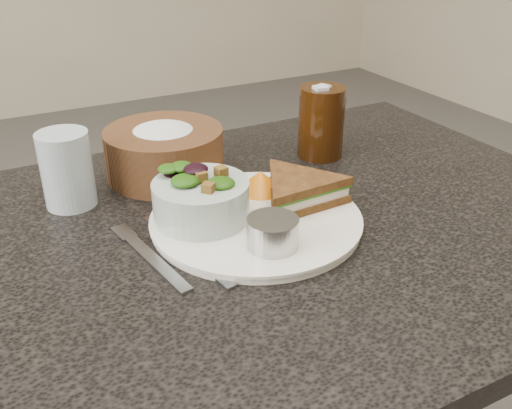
{
  "coord_description": "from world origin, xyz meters",
  "views": [
    {
      "loc": [
        -0.31,
        -0.58,
        1.13
      ],
      "look_at": [
        -0.0,
        0.0,
        0.78
      ],
      "focal_mm": 40.0,
      "sensor_mm": 36.0,
      "label": 1
    }
  ],
  "objects_px": {
    "cola_glass": "(321,119)",
    "sandwich": "(298,190)",
    "dinner_plate": "(256,220)",
    "dressing_ramekin": "(273,233)",
    "bread_basket": "(164,145)",
    "salad_bowl": "(201,194)",
    "water_glass": "(67,169)"
  },
  "relations": [
    {
      "from": "cola_glass",
      "to": "sandwich",
      "type": "bearing_deg",
      "value": -131.82
    },
    {
      "from": "dinner_plate",
      "to": "sandwich",
      "type": "bearing_deg",
      "value": 5.01
    },
    {
      "from": "dressing_ramekin",
      "to": "bread_basket",
      "type": "height_order",
      "value": "bread_basket"
    },
    {
      "from": "sandwich",
      "to": "salad_bowl",
      "type": "relative_size",
      "value": 1.19
    },
    {
      "from": "sandwich",
      "to": "dressing_ramekin",
      "type": "distance_m",
      "value": 0.12
    },
    {
      "from": "sandwich",
      "to": "dressing_ramekin",
      "type": "height_order",
      "value": "sandwich"
    },
    {
      "from": "dinner_plate",
      "to": "water_glass",
      "type": "height_order",
      "value": "water_glass"
    },
    {
      "from": "cola_glass",
      "to": "dressing_ramekin",
      "type": "bearing_deg",
      "value": -133.58
    },
    {
      "from": "salad_bowl",
      "to": "dressing_ramekin",
      "type": "relative_size",
      "value": 2.0
    },
    {
      "from": "dinner_plate",
      "to": "salad_bowl",
      "type": "xyz_separation_m",
      "value": [
        -0.07,
        0.03,
        0.04
      ]
    },
    {
      "from": "cola_glass",
      "to": "water_glass",
      "type": "relative_size",
      "value": 1.21
    },
    {
      "from": "dressing_ramekin",
      "to": "cola_glass",
      "type": "distance_m",
      "value": 0.33
    },
    {
      "from": "dinner_plate",
      "to": "cola_glass",
      "type": "distance_m",
      "value": 0.27
    },
    {
      "from": "sandwich",
      "to": "salad_bowl",
      "type": "xyz_separation_m",
      "value": [
        -0.13,
        0.02,
        0.02
      ]
    },
    {
      "from": "sandwich",
      "to": "water_glass",
      "type": "distance_m",
      "value": 0.32
    },
    {
      "from": "cola_glass",
      "to": "bread_basket",
      "type": "bearing_deg",
      "value": 170.2
    },
    {
      "from": "dressing_ramekin",
      "to": "water_glass",
      "type": "relative_size",
      "value": 0.58
    },
    {
      "from": "dinner_plate",
      "to": "salad_bowl",
      "type": "distance_m",
      "value": 0.08
    },
    {
      "from": "bread_basket",
      "to": "cola_glass",
      "type": "height_order",
      "value": "cola_glass"
    },
    {
      "from": "sandwich",
      "to": "cola_glass",
      "type": "bearing_deg",
      "value": 45.22
    },
    {
      "from": "sandwich",
      "to": "bread_basket",
      "type": "height_order",
      "value": "bread_basket"
    },
    {
      "from": "dressing_ramekin",
      "to": "water_glass",
      "type": "xyz_separation_m",
      "value": [
        -0.19,
        0.25,
        0.02
      ]
    },
    {
      "from": "salad_bowl",
      "to": "bread_basket",
      "type": "xyz_separation_m",
      "value": [
        0.01,
        0.18,
        0.0
      ]
    },
    {
      "from": "dinner_plate",
      "to": "bread_basket",
      "type": "relative_size",
      "value": 1.52
    },
    {
      "from": "salad_bowl",
      "to": "dressing_ramekin",
      "type": "distance_m",
      "value": 0.12
    },
    {
      "from": "salad_bowl",
      "to": "cola_glass",
      "type": "distance_m",
      "value": 0.3
    },
    {
      "from": "salad_bowl",
      "to": "bread_basket",
      "type": "relative_size",
      "value": 0.69
    },
    {
      "from": "bread_basket",
      "to": "dinner_plate",
      "type": "bearing_deg",
      "value": -75.87
    },
    {
      "from": "sandwich",
      "to": "bread_basket",
      "type": "distance_m",
      "value": 0.23
    },
    {
      "from": "bread_basket",
      "to": "cola_glass",
      "type": "relative_size",
      "value": 1.4
    },
    {
      "from": "dinner_plate",
      "to": "bread_basket",
      "type": "xyz_separation_m",
      "value": [
        -0.05,
        0.21,
        0.05
      ]
    },
    {
      "from": "cola_glass",
      "to": "water_glass",
      "type": "xyz_separation_m",
      "value": [
        -0.41,
        0.01,
        -0.01
      ]
    }
  ]
}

